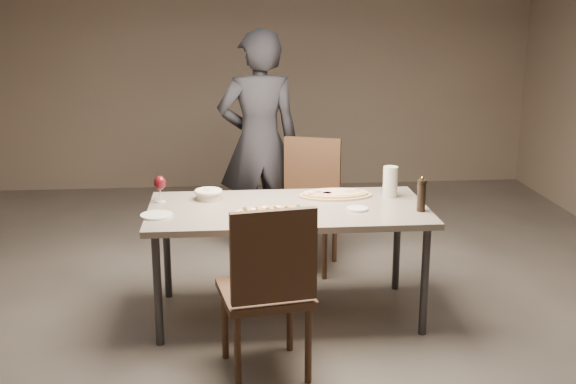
{
  "coord_description": "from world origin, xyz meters",
  "views": [
    {
      "loc": [
        -0.39,
        -4.46,
        2.05
      ],
      "look_at": [
        0.0,
        0.0,
        0.85
      ],
      "focal_mm": 45.0,
      "sensor_mm": 36.0,
      "label": 1
    }
  ],
  "objects": [
    {
      "name": "bread_basket",
      "position": [
        -0.52,
        0.23,
        0.79
      ],
      "size": [
        0.19,
        0.19,
        0.07
      ],
      "rotation": [
        0.0,
        0.0,
        -0.42
      ],
      "color": "beige",
      "rests_on": "dining_table"
    },
    {
      "name": "wine_glass",
      "position": [
        -0.83,
        0.19,
        0.88
      ],
      "size": [
        0.08,
        0.08,
        0.18
      ],
      "rotation": [
        0.0,
        0.0,
        0.33
      ],
      "color": "silver",
      "rests_on": "dining_table"
    },
    {
      "name": "zucchini_pizza",
      "position": [
        -0.11,
        -0.19,
        0.77
      ],
      "size": [
        0.52,
        0.29,
        0.05
      ],
      "rotation": [
        0.0,
        0.0,
        0.29
      ],
      "color": "tan",
      "rests_on": "dining_table"
    },
    {
      "name": "oil_dish",
      "position": [
        0.43,
        -0.11,
        0.76
      ],
      "size": [
        0.14,
        0.14,
        0.02
      ],
      "rotation": [
        0.0,
        0.0,
        -0.02
      ],
      "color": "white",
      "rests_on": "dining_table"
    },
    {
      "name": "chair_near",
      "position": [
        -0.18,
        -0.83,
        0.57
      ],
      "size": [
        0.55,
        0.55,
        1.01
      ],
      "rotation": [
        0.0,
        0.0,
        0.17
      ],
      "color": "#412A1B",
      "rests_on": "ground"
    },
    {
      "name": "ham_pizza",
      "position": [
        0.34,
        0.23,
        0.77
      ],
      "size": [
        0.5,
        0.28,
        0.04
      ],
      "rotation": [
        0.0,
        0.0,
        -0.1
      ],
      "color": "tan",
      "rests_on": "dining_table"
    },
    {
      "name": "room",
      "position": [
        0.0,
        0.0,
        1.4
      ],
      "size": [
        7.0,
        7.0,
        7.0
      ],
      "color": "#5D564F",
      "rests_on": "ground"
    },
    {
      "name": "side_plate",
      "position": [
        -0.83,
        -0.14,
        0.76
      ],
      "size": [
        0.2,
        0.2,
        0.01
      ],
      "rotation": [
        0.0,
        0.0,
        0.23
      ],
      "color": "white",
      "rests_on": "dining_table"
    },
    {
      "name": "dining_table",
      "position": [
        0.0,
        0.0,
        0.69
      ],
      "size": [
        1.8,
        0.9,
        0.75
      ],
      "color": "gray",
      "rests_on": "ground"
    },
    {
      "name": "carafe",
      "position": [
        0.71,
        0.2,
        0.85
      ],
      "size": [
        0.1,
        0.1,
        0.21
      ],
      "rotation": [
        0.0,
        0.0,
        -0.37
      ],
      "color": "silver",
      "rests_on": "dining_table"
    },
    {
      "name": "pepper_mill_left",
      "position": [
        0.83,
        -0.15,
        0.84
      ],
      "size": [
        0.05,
        0.05,
        0.19
      ],
      "rotation": [
        0.0,
        0.0,
        -0.25
      ],
      "color": "black",
      "rests_on": "dining_table"
    },
    {
      "name": "chair_far",
      "position": [
        0.24,
        0.94,
        0.56
      ],
      "size": [
        0.61,
        0.61,
        1.0
      ],
      "rotation": [
        0.0,
        0.0,
        2.8
      ],
      "color": "#412A1B",
      "rests_on": "ground"
    },
    {
      "name": "diner",
      "position": [
        -0.12,
        1.29,
        0.92
      ],
      "size": [
        0.71,
        0.51,
        1.83
      ],
      "primitive_type": "imported",
      "rotation": [
        0.0,
        0.0,
        3.25
      ],
      "color": "black",
      "rests_on": "ground"
    },
    {
      "name": "pepper_mill_right",
      "position": [
        0.83,
        -0.17,
        0.86
      ],
      "size": [
        0.06,
        0.06,
        0.23
      ],
      "rotation": [
        0.0,
        0.0,
        0.16
      ],
      "color": "black",
      "rests_on": "dining_table"
    }
  ]
}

